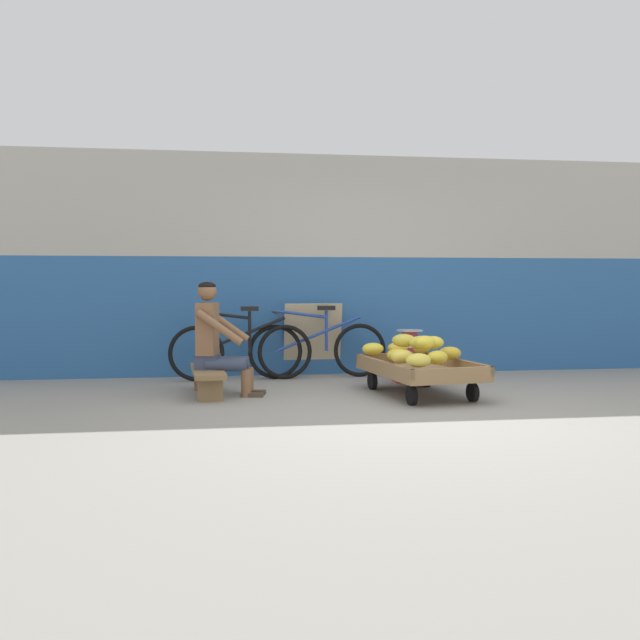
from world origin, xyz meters
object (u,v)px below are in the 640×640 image
banana_cart (420,372)px  bicycle_near_left (241,350)px  vendor_seated (216,339)px  bicycle_far_left (318,348)px  plastic_crate (409,368)px  weighing_scale (410,342)px  sign_board (313,339)px  low_bench (208,375)px

banana_cart → bicycle_near_left: (-1.74, 1.37, 0.11)m
vendor_seated → bicycle_far_left: vendor_seated is taller
plastic_crate → weighing_scale: bearing=-90.0°
banana_cart → vendor_seated: vendor_seated is taller
banana_cart → bicycle_near_left: 2.22m
bicycle_far_left → banana_cart: bearing=-60.3°
banana_cart → sign_board: sign_board is taller
weighing_scale → sign_board: 1.25m
plastic_crate → bicycle_near_left: size_ratio=0.22×
plastic_crate → sign_board: 1.28m
vendor_seated → plastic_crate: size_ratio=3.17×
banana_cart → sign_board: bearing=116.4°
plastic_crate → weighing_scale: (0.00, -0.00, 0.30)m
vendor_seated → plastic_crate: bearing=17.4°
bicycle_far_left → plastic_crate: bearing=-24.8°
vendor_seated → sign_board: 1.84m
banana_cart → weighing_scale: weighing_scale is taller
bicycle_far_left → low_bench: bearing=-138.6°
bicycle_far_left → bicycle_near_left: bearing=-175.4°
bicycle_near_left → sign_board: 0.95m
vendor_seated → weighing_scale: size_ratio=3.80×
weighing_scale → bicycle_near_left: size_ratio=0.18×
plastic_crate → weighing_scale: size_ratio=1.20×
low_bench → plastic_crate: bearing=16.4°
bicycle_far_left → weighing_scale: bearing=-24.9°
banana_cart → weighing_scale: 1.02m
weighing_scale → banana_cart: bearing=-99.6°
bicycle_near_left → low_bench: bearing=-109.3°
sign_board → bicycle_near_left: bearing=-159.0°
banana_cart → low_bench: banana_cart is taller
low_bench → bicycle_near_left: (0.37, 1.05, 0.15)m
bicycle_near_left → sign_board: (0.89, 0.34, 0.09)m
low_bench → sign_board: bearing=48.0°
banana_cart → weighing_scale: bearing=80.4°
bicycle_far_left → sign_board: size_ratio=1.88×
low_bench → weighing_scale: size_ratio=3.73×
bicycle_near_left → bicycle_far_left: 0.91m
weighing_scale → sign_board: (-1.02, 0.73, -0.01)m
low_bench → weighing_scale: (2.27, 0.67, 0.25)m
banana_cart → vendor_seated: bearing=171.4°
bicycle_far_left → sign_board: (-0.02, 0.27, 0.09)m
sign_board → plastic_crate: bearing=-35.5°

